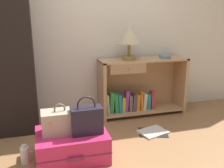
{
  "coord_description": "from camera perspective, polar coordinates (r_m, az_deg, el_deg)",
  "views": [
    {
      "loc": [
        -0.52,
        -1.8,
        1.34
      ],
      "look_at": [
        0.23,
        0.88,
        0.55
      ],
      "focal_mm": 41.91,
      "sensor_mm": 36.0,
      "label": 1
    }
  ],
  "objects": [
    {
      "name": "suitcase_large",
      "position": [
        2.52,
        -8.73,
        -13.02
      ],
      "size": [
        0.65,
        0.5,
        0.26
      ],
      "color": "#DB2860",
      "rests_on": "ground_plane"
    },
    {
      "name": "bottle",
      "position": [
        2.55,
        -18.48,
        -14.47
      ],
      "size": [
        0.08,
        0.08,
        0.18
      ],
      "color": "white",
      "rests_on": "ground_plane"
    },
    {
      "name": "train_case",
      "position": [
        2.43,
        -11.2,
        -8.02
      ],
      "size": [
        0.33,
        0.21,
        0.28
      ],
      "color": "#B7A88E",
      "rests_on": "suitcase_large"
    },
    {
      "name": "bowl",
      "position": [
        3.44,
        11.48,
        5.9
      ],
      "size": [
        0.15,
        0.15,
        0.04
      ],
      "primitive_type": "cylinder",
      "color": "slate",
      "rests_on": "bookshelf"
    },
    {
      "name": "bookshelf",
      "position": [
        3.44,
        5.84,
        -0.91
      ],
      "size": [
        1.13,
        0.35,
        0.74
      ],
      "color": "tan",
      "rests_on": "ground_plane"
    },
    {
      "name": "table_lamp",
      "position": [
        3.23,
        3.77,
        10.22
      ],
      "size": [
        0.26,
        0.26,
        0.41
      ],
      "color": "olive",
      "rests_on": "bookshelf"
    },
    {
      "name": "handbag",
      "position": [
        2.38,
        -5.55,
        -7.75
      ],
      "size": [
        0.28,
        0.15,
        0.35
      ],
      "color": "#231E2D",
      "rests_on": "suitcase_large"
    },
    {
      "name": "open_book_on_floor",
      "position": [
        3.04,
        8.95,
        -10.3
      ],
      "size": [
        0.38,
        0.33,
        0.02
      ],
      "color": "white",
      "rests_on": "ground_plane"
    },
    {
      "name": "back_wall",
      "position": [
        3.34,
        -6.93,
        15.09
      ],
      "size": [
        6.4,
        0.1,
        2.6
      ],
      "primitive_type": "cube",
      "color": "silver",
      "rests_on": "ground_plane"
    }
  ]
}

